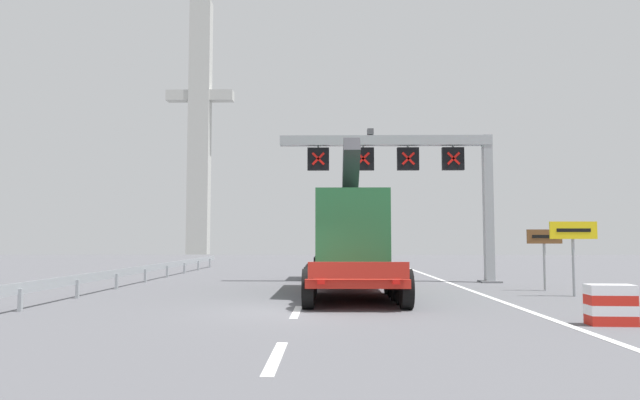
% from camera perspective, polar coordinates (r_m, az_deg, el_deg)
% --- Properties ---
extents(ground, '(112.00, 112.00, 0.00)m').
position_cam_1_polar(ground, '(15.28, -2.49, -11.22)').
color(ground, '#5B5B60').
extents(lane_markings, '(0.20, 59.58, 0.01)m').
position_cam_1_polar(lane_markings, '(37.68, -0.38, -6.97)').
color(lane_markings, silver).
rests_on(lane_markings, ground).
extents(edge_line_right, '(0.20, 63.00, 0.01)m').
position_cam_1_polar(edge_line_right, '(27.71, 12.08, -7.92)').
color(edge_line_right, silver).
rests_on(edge_line_right, ground).
extents(overhead_lane_gantry, '(9.87, 0.90, 6.95)m').
position_cam_1_polar(overhead_lane_gantry, '(25.78, 9.56, 3.53)').
color(overhead_lane_gantry, '#9EA0A5').
rests_on(overhead_lane_gantry, ground).
extents(heavy_haul_truck_red, '(3.03, 14.07, 5.30)m').
position_cam_1_polar(heavy_haul_truck_red, '(22.91, 2.82, -3.86)').
color(heavy_haul_truck_red, red).
rests_on(heavy_haul_truck_red, ground).
extents(exit_sign_yellow, '(1.59, 0.15, 2.52)m').
position_cam_1_polar(exit_sign_yellow, '(20.74, 24.42, -3.63)').
color(exit_sign_yellow, '#9EA0A5').
rests_on(exit_sign_yellow, ground).
extents(tourist_info_sign_brown, '(1.31, 0.15, 2.29)m').
position_cam_1_polar(tourist_info_sign_brown, '(22.65, 21.92, -4.25)').
color(tourist_info_sign_brown, '#9EA0A5').
rests_on(tourist_info_sign_brown, ground).
extents(crash_barrier_striped, '(1.02, 0.55, 0.90)m').
position_cam_1_polar(crash_barrier_striped, '(14.23, 27.51, -9.47)').
color(crash_barrier_striped, red).
rests_on(crash_barrier_striped, ground).
extents(guardrail_left, '(0.13, 26.89, 0.76)m').
position_cam_1_polar(guardrail_left, '(27.86, -16.39, -6.67)').
color(guardrail_left, '#999EA3').
rests_on(guardrail_left, ground).
extents(bridge_pylon_distant, '(9.00, 2.00, 34.42)m').
position_cam_1_polar(bridge_pylon_distant, '(77.73, -12.16, 7.65)').
color(bridge_pylon_distant, '#B7B7B2').
rests_on(bridge_pylon_distant, ground).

